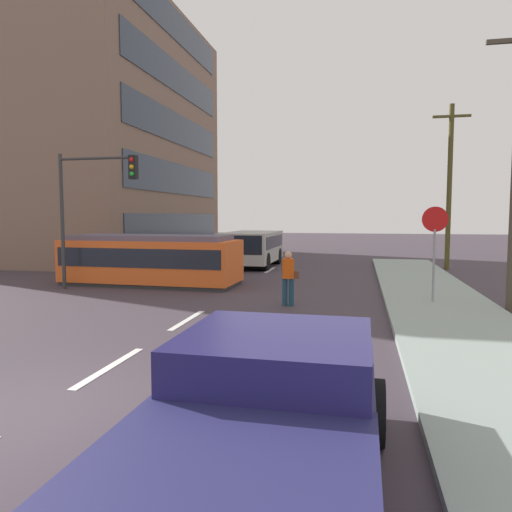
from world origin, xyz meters
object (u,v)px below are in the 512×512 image
Objects in this scene: streetcar_tram at (151,259)px; pickup_truck_parked at (266,424)px; pedestrian_crossing at (288,275)px; stop_sign at (435,234)px; city_bus at (252,247)px; traffic_light_mast at (91,194)px; utility_pole_mid at (449,184)px.

pickup_truck_parked is at bearing -61.51° from streetcar_tram.
streetcar_tram is 4.21× the size of pedestrian_crossing.
city_bus is at bearing 128.66° from stop_sign.
pedestrian_crossing is at bearing -12.27° from traffic_light_mast.
city_bus is 1.07× the size of pickup_truck_parked.
traffic_light_mast is 17.06m from utility_pole_mid.
utility_pole_mid is (13.99, 9.73, 0.77)m from traffic_light_mast.
pedestrian_crossing is 0.58× the size of stop_sign.
traffic_light_mast reaches higher than streetcar_tram.
city_bus is 10.56m from utility_pole_mid.
utility_pole_mid reaches higher than streetcar_tram.
pedestrian_crossing reaches higher than pickup_truck_parked.
pickup_truck_parked is 14.89m from traffic_light_mast.
stop_sign is at bearing -51.34° from city_bus.
utility_pole_mid is at bearing 76.37° from pickup_truck_parked.
traffic_light_mast is at bearing -131.76° from streetcar_tram.
streetcar_tram is 15.24m from pickup_truck_parked.
traffic_light_mast is at bearing 126.93° from pickup_truck_parked.
streetcar_tram is 2.44× the size of stop_sign.
pickup_truck_parked is 11.49m from stop_sign.
traffic_light_mast is (-1.52, -1.70, 2.52)m from streetcar_tram.
pedestrian_crossing is 10.14m from pickup_truck_parked.
stop_sign is (10.32, -2.40, 1.17)m from streetcar_tram.
pickup_truck_parked is 0.61× the size of utility_pole_mid.
stop_sign is (4.31, 0.94, 1.25)m from pedestrian_crossing.
stop_sign reaches higher than pedestrian_crossing.
city_bus is 0.65× the size of utility_pole_mid.
streetcar_tram reaches higher than city_bus.
streetcar_tram is 1.31× the size of city_bus.
stop_sign is 10.86m from utility_pole_mid.
pickup_truck_parked is at bearing -82.84° from pedestrian_crossing.
streetcar_tram is 7.85m from city_bus.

